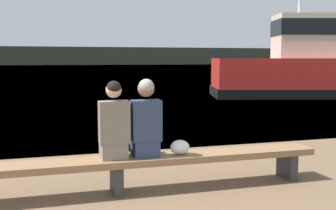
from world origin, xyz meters
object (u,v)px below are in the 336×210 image
Objects in this scene: bench_main at (116,165)px; person_right at (146,122)px; person_left at (114,125)px; shopping_bag at (180,147)px; tugboat_red at (296,71)px.

person_right is (0.41, 0.00, 0.57)m from bench_main.
shopping_bag is (0.91, -0.01, -0.36)m from person_left.
bench_main is 0.55m from person_left.
person_right is 0.61m from shopping_bag.
tugboat_red reaches higher than person_left.
person_left is 0.98m from shopping_bag.
bench_main is 0.70m from person_right.
bench_main is 0.69× the size of tugboat_red.
shopping_bag is at bearing -0.72° from person_left.
tugboat_red is (9.86, 12.06, 0.64)m from shopping_bag.
tugboat_red is at bearing 48.20° from person_left.
person_left is at bearing 171.04° from bench_main.
shopping_bag reaches higher than bench_main.
person_left is 0.43m from person_right.
shopping_bag is at bearing -1.19° from person_right.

